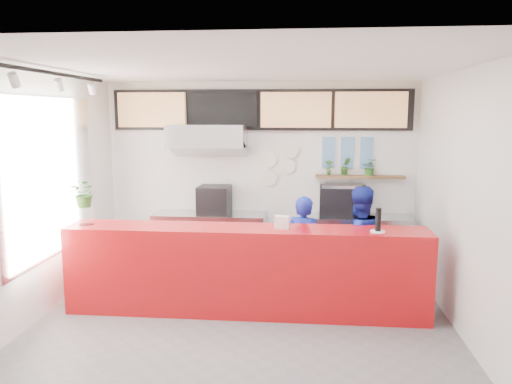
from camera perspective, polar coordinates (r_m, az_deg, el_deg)
The scene contains 43 objects.
floor at distance 6.16m, azimuth -1.60°, elevation -14.94°, with size 5.00×5.00×0.00m, color slate.
ceiling at distance 5.65m, azimuth -1.73°, elevation 14.06°, with size 5.00×5.00×0.00m, color silver.
wall_back at distance 8.18m, azimuth 0.50°, elevation 1.99°, with size 5.00×5.00×0.00m, color white.
wall_left at distance 6.52m, azimuth -24.04°, elevation -0.62°, with size 5.00×5.00×0.00m, color white.
wall_right at distance 5.96m, azimuth 22.96°, elevation -1.40°, with size 5.00×5.00×0.00m, color white.
service_counter at distance 6.34m, azimuth -1.17°, elevation -8.93°, with size 4.50×0.60×1.10m, color #B40C11.
cream_band at distance 8.11m, azimuth 0.50°, elevation 9.72°, with size 5.00×0.02×0.80m, color beige.
prep_bench at distance 8.19m, azimuth -5.30°, elevation -5.52°, with size 1.80×0.60×0.90m, color #B2B5BA.
panini_oven at distance 8.03m, azimuth -4.78°, elevation -0.90°, with size 0.49×0.49×0.45m, color black.
extraction_hood at distance 7.89m, azimuth -5.55°, elevation 6.42°, with size 1.20×0.70×0.35m, color #B2B5BA.
hood_lip at distance 7.90m, azimuth -5.53°, elevation 4.97°, with size 1.20×0.70×0.08m, color #B2B5BA.
right_bench at distance 8.09m, azimuth 11.00°, elevation -5.83°, with size 1.80×0.60×0.90m, color #B2B5BA.
espresso_machine at distance 7.93m, azimuth 9.90°, elevation -1.06°, with size 0.72×0.52×0.47m, color black.
espresso_tray at distance 7.89m, azimuth 9.95°, elevation 0.69°, with size 0.59×0.41×0.05m, color #ABAEB2.
herb_shelf at distance 8.10m, azimuth 11.79°, elevation 1.73°, with size 1.40×0.18×0.04m, color brown.
menu_board_far_left at distance 8.34m, azimuth -11.80°, elevation 9.17°, with size 1.10×0.10×0.55m, color tan.
menu_board_mid_left at distance 8.07m, azimuth -3.80°, elevation 9.34°, with size 1.10×0.10×0.55m, color black.
menu_board_mid_right at distance 7.97m, azimuth 4.57°, elevation 9.34°, with size 1.10×0.10×0.55m, color tan.
menu_board_far_right at distance 8.03m, azimuth 12.98°, elevation 9.14°, with size 1.10×0.10×0.55m, color tan.
soffit at distance 8.08m, azimuth 0.48°, elevation 9.36°, with size 4.80×0.04×0.65m, color black.
window_pane at distance 6.73m, azimuth -22.69°, elevation 1.47°, with size 0.04×2.20×1.90m, color silver.
window_frame at distance 6.72m, azimuth -22.53°, elevation 1.47°, with size 0.03×2.30×2.00m, color #B2B5BA.
track_rail at distance 6.26m, azimuth -21.64°, elevation 12.40°, with size 0.05×2.40×0.04m, color black.
dec_plate_a at distance 8.11m, azimuth 1.54°, elevation 3.70°, with size 0.24×0.24×0.03m, color silver.
dec_plate_b at distance 8.11m, azimuth 3.65°, elevation 2.97°, with size 0.24×0.24×0.03m, color silver.
dec_plate_c at distance 8.14m, azimuth 1.53°, elevation 1.60°, with size 0.24×0.24×0.03m, color silver.
dec_plate_d at distance 8.08m, azimuth 4.03°, elevation 4.73°, with size 0.24×0.24×0.03m, color silver.
photo_frame_a at distance 8.09m, azimuth 8.31°, elevation 5.37°, with size 0.20×0.02×0.25m, color #598CBF.
photo_frame_b at distance 8.11m, azimuth 10.43°, elevation 5.33°, with size 0.20×0.02×0.25m, color #598CBF.
photo_frame_c at distance 8.15m, azimuth 12.54°, elevation 5.27°, with size 0.20×0.02×0.25m, color #598CBF.
photo_frame_d at distance 8.11m, azimuth 8.27°, elevation 3.61°, with size 0.20×0.02×0.25m, color #598CBF.
photo_frame_e at distance 8.13m, azimuth 10.38°, elevation 3.57°, with size 0.20×0.02×0.25m, color #598CBF.
photo_frame_f at distance 8.16m, azimuth 12.48°, elevation 3.52°, with size 0.20×0.02×0.25m, color #598CBF.
staff_center at distance 6.76m, azimuth 5.42°, elevation -6.40°, with size 0.52×0.34×1.42m, color navy.
staff_right at distance 6.76m, azimuth 11.57°, elevation -5.92°, with size 0.76×0.59×1.56m, color navy.
herb_a at distance 8.04m, azimuth 8.30°, elevation 2.83°, with size 0.13×0.09×0.26m, color #2D6122.
herb_b at distance 8.06m, azimuth 10.18°, elevation 2.91°, with size 0.16×0.13×0.29m, color #2D6122.
herb_c at distance 8.10m, azimuth 12.90°, elevation 2.80°, with size 0.24×0.21×0.27m, color #2D6122.
glass_vase at distance 6.69m, azimuth -18.84°, elevation -2.52°, with size 0.20×0.20×0.24m, color silver.
basil_vase at distance 6.64m, azimuth -18.96°, elevation -0.15°, with size 0.33×0.28×0.36m, color #2D6122.
napkin_holder at distance 6.14m, azimuth 3.02°, elevation -3.47°, with size 0.18×0.11×0.16m, color silver.
white_plate at distance 6.13m, azimuth 13.75°, elevation -4.40°, with size 0.18×0.18×0.01m, color silver.
pepper_mill at distance 6.10m, azimuth 13.80°, elevation -3.07°, with size 0.07×0.07×0.27m, color black.
Camera 1 is at (0.70, -5.59, 2.51)m, focal length 35.00 mm.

